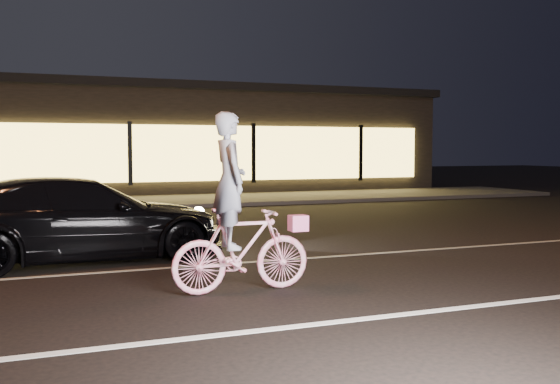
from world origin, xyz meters
name	(u,v)px	position (x,y,z in m)	size (l,w,h in m)	color
ground	(297,290)	(0.00, 0.00, 0.00)	(90.00, 90.00, 0.00)	black
lane_stripe_near	(353,320)	(0.00, -1.50, 0.00)	(60.00, 0.12, 0.01)	silver
lane_stripe_far	(247,262)	(0.00, 2.00, 0.00)	(60.00, 0.10, 0.01)	gray
sidewalk	(139,202)	(0.00, 13.00, 0.06)	(30.00, 4.00, 0.12)	#383533
storefront	(116,139)	(0.00, 18.97, 2.15)	(25.40, 8.42, 4.20)	black
cyclist	(238,229)	(-0.72, 0.13, 0.79)	(1.75, 0.60, 2.21)	#FF366D
sedan	(80,219)	(-2.39, 3.08, 0.66)	(4.73, 2.31, 1.33)	black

